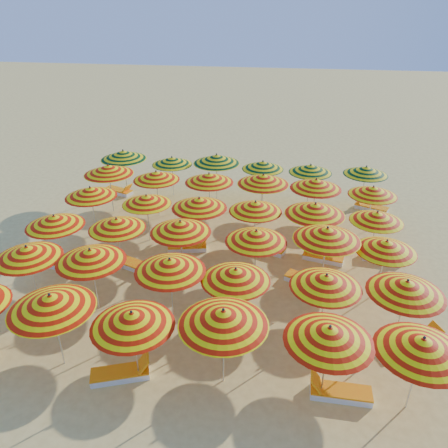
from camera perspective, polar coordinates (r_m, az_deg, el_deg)
The scene contains 51 objects.
ground at distance 18.70m, azimuth -0.25°, elevation -5.06°, with size 120.00×120.00×0.00m, color #EFCF6A.
umbrella_1 at distance 13.55m, azimuth -21.67°, elevation -9.49°, with size 3.17×3.17×2.65m.
umbrella_2 at distance 12.51m, azimuth -11.91°, elevation -12.09°, with size 2.41×2.41×2.49m.
umbrella_3 at distance 12.06m, azimuth -0.08°, elevation -12.14°, with size 3.06×3.06×2.67m.
umbrella_4 at distance 12.05m, azimuth 13.58°, elevation -13.82°, with size 2.82×2.82×2.54m.
umbrella_5 at distance 12.49m, azimuth 24.49°, elevation -14.26°, with size 2.88×2.88×2.53m.
umbrella_6 at distance 16.64m, azimuth -24.31°, elevation -3.40°, with size 3.07×3.07×2.49m.
umbrella_7 at distance 15.59m, azimuth -17.05°, elevation -3.96°, with size 2.41×2.41×2.54m.
umbrella_8 at distance 14.51m, azimuth -7.09°, elevation -5.37°, with size 2.80×2.80×2.53m.
umbrella_9 at distance 14.12m, azimuth 1.53°, elevation -6.66°, with size 2.36×2.36×2.42m.
umbrella_10 at distance 14.17m, azimuth 13.19°, elevation -7.28°, with size 3.02×3.02×2.43m.
umbrella_11 at distance 14.51m, azimuth 22.74°, elevation -7.63°, with size 2.61×2.61×2.52m.
umbrella_12 at distance 18.62m, azimuth -21.26°, elevation 0.40°, with size 3.04×3.04×2.46m.
umbrella_13 at distance 17.75m, azimuth -13.83°, elevation 0.03°, with size 2.38×2.38×2.40m.
umbrella_14 at distance 16.86m, azimuth -5.72°, elevation -0.37°, with size 2.73×2.73×2.52m.
umbrella_15 at distance 16.25m, azimuth 4.21°, elevation -1.59°, with size 3.08×3.08×2.48m.
umbrella_16 at distance 16.46m, azimuth 13.32°, elevation -1.27°, with size 2.68×2.68×2.66m.
umbrella_17 at distance 16.84m, azimuth 20.44°, elevation -2.72°, with size 2.80×2.80×2.35m.
umbrella_18 at distance 20.83m, azimuth -17.03°, elevation 4.01°, with size 3.12×3.12×2.49m.
umbrella_19 at distance 19.76m, azimuth -10.09°, elevation 3.13°, with size 2.31×2.31×2.34m.
umbrella_20 at distance 18.73m, azimuth -3.26°, elevation 2.74°, with size 3.03×3.03×2.54m.
umbrella_21 at distance 18.68m, azimuth 4.13°, elevation 2.28°, with size 2.45×2.45×2.42m.
umbrella_22 at distance 18.34m, azimuth 11.81°, elevation 1.93°, with size 2.95×2.95×2.65m.
umbrella_23 at distance 18.99m, azimuth 19.34°, elevation 0.88°, with size 2.67×2.67×2.33m.
umbrella_24 at distance 23.00m, azimuth -14.86°, elevation 6.88°, with size 3.05×3.05×2.65m.
umbrella_25 at distance 22.15m, azimuth -8.85°, elevation 6.24°, with size 2.97×2.97×2.46m.
umbrella_26 at distance 21.46m, azimuth -1.96°, elevation 6.03°, with size 2.70×2.70×2.53m.
umbrella_27 at distance 21.08m, azimuth 5.15°, elevation 5.84°, with size 2.58×2.58×2.65m.
umbrella_28 at distance 21.07m, azimuth 11.92°, elevation 5.13°, with size 2.87×2.87×2.57m.
umbrella_29 at distance 21.39m, azimuth 18.89°, elevation 4.09°, with size 2.65×2.65×2.39m.
umbrella_30 at distance 25.03m, azimuth -13.02°, elevation 8.80°, with size 2.65×2.65×2.67m.
umbrella_31 at distance 24.47m, azimuth -6.81°, elevation 8.19°, with size 2.33×2.33×2.36m.
umbrella_32 at distance 23.74m, azimuth -0.98°, elevation 8.49°, with size 2.76×2.76×2.67m.
umbrella_33 at distance 23.68m, azimuth 5.09°, elevation 7.66°, with size 2.30×2.30×2.37m.
umbrella_34 at distance 23.47m, azimuth 11.23°, elevation 7.10°, with size 2.78×2.78×2.40m.
umbrella_35 at distance 23.86m, azimuth 18.05°, elevation 6.65°, with size 2.93×2.93×2.42m.
lounger_1 at distance 13.99m, azimuth -13.20°, elevation -18.44°, with size 1.83×1.15×0.69m.
lounger_2 at distance 13.58m, azimuth 14.80°, elevation -20.46°, with size 1.74×0.59×0.69m.
lounger_3 at distance 15.82m, azimuth 23.55°, elevation -14.00°, with size 1.82×1.22×0.69m.
lounger_4 at distance 19.83m, azimuth -21.50°, elevation -4.64°, with size 1.81×0.86×0.69m.
lounger_5 at distance 18.58m, azimuth -11.34°, elevation -5.35°, with size 1.82×1.17×0.69m.
lounger_6 at distance 18.06m, azimuth -6.95°, elevation -6.01°, with size 1.82×1.24×0.69m.
lounger_7 at distance 17.62m, azimuth 10.90°, elevation -7.29°, with size 1.82×1.23×0.69m.
lounger_8 at distance 19.60m, azimuth -4.68°, elevation -2.99°, with size 1.82×0.96×0.69m.
lounger_9 at distance 19.58m, azimuth 5.42°, elevation -3.06°, with size 1.83×1.15×0.69m.
lounger_10 at distance 19.28m, azimuth 12.70°, elevation -4.20°, with size 1.82×0.95×0.69m.
lounger_11 at distance 20.03m, azimuth 20.17°, elevation -4.05°, with size 1.78×0.74×0.69m.
lounger_12 at distance 25.98m, azimuth -13.55°, elevation 4.22°, with size 1.83×1.14×0.69m.
lounger_13 at distance 24.53m, azimuth 18.60°, elevation 2.11°, with size 1.82×1.23×0.69m.
beachgoer_a at distance 16.42m, azimuth 10.64°, elevation -7.83°, with size 0.50×0.33×1.38m, color tan.
beachgoer_b at distance 20.58m, azimuth -4.32°, elevation 0.47°, with size 0.72×0.56×1.49m, color tan.
Camera 1 is at (2.60, -15.58, 10.01)m, focal length 35.00 mm.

